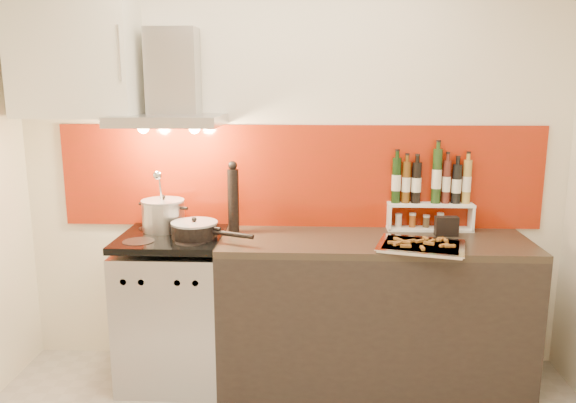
{
  "coord_description": "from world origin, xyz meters",
  "views": [
    {
      "loc": [
        0.14,
        -2.07,
        1.78
      ],
      "look_at": [
        0.0,
        0.95,
        1.15
      ],
      "focal_mm": 35.0,
      "sensor_mm": 36.0,
      "label": 1
    }
  ],
  "objects_px": {
    "saute_pan": "(196,230)",
    "baking_tray": "(421,246)",
    "counter": "(372,311)",
    "pepper_mill": "(233,198)",
    "stock_pot": "(163,215)",
    "range_stove": "(174,309)"
  },
  "relations": [
    {
      "from": "saute_pan",
      "to": "baking_tray",
      "type": "xyz_separation_m",
      "value": [
        1.27,
        -0.12,
        -0.04
      ]
    },
    {
      "from": "counter",
      "to": "pepper_mill",
      "type": "xyz_separation_m",
      "value": [
        -0.84,
        0.11,
        0.66
      ]
    },
    {
      "from": "stock_pot",
      "to": "pepper_mill",
      "type": "bearing_deg",
      "value": 0.54
    },
    {
      "from": "pepper_mill",
      "to": "stock_pot",
      "type": "bearing_deg",
      "value": -179.46
    },
    {
      "from": "pepper_mill",
      "to": "counter",
      "type": "bearing_deg",
      "value": -7.52
    },
    {
      "from": "range_stove",
      "to": "baking_tray",
      "type": "xyz_separation_m",
      "value": [
        1.43,
        -0.18,
        0.47
      ]
    },
    {
      "from": "saute_pan",
      "to": "stock_pot",
      "type": "bearing_deg",
      "value": 144.29
    },
    {
      "from": "range_stove",
      "to": "pepper_mill",
      "type": "height_order",
      "value": "pepper_mill"
    },
    {
      "from": "counter",
      "to": "saute_pan",
      "type": "bearing_deg",
      "value": -176.73
    },
    {
      "from": "pepper_mill",
      "to": "range_stove",
      "type": "bearing_deg",
      "value": -162.04
    },
    {
      "from": "counter",
      "to": "baking_tray",
      "type": "height_order",
      "value": "baking_tray"
    },
    {
      "from": "range_stove",
      "to": "stock_pot",
      "type": "height_order",
      "value": "stock_pot"
    },
    {
      "from": "saute_pan",
      "to": "range_stove",
      "type": "bearing_deg",
      "value": 161.14
    },
    {
      "from": "counter",
      "to": "baking_tray",
      "type": "xyz_separation_m",
      "value": [
        0.23,
        -0.18,
        0.47
      ]
    },
    {
      "from": "counter",
      "to": "baking_tray",
      "type": "bearing_deg",
      "value": -37.73
    },
    {
      "from": "stock_pot",
      "to": "pepper_mill",
      "type": "relative_size",
      "value": 0.59
    },
    {
      "from": "saute_pan",
      "to": "baking_tray",
      "type": "bearing_deg",
      "value": -5.45
    },
    {
      "from": "baking_tray",
      "to": "saute_pan",
      "type": "bearing_deg",
      "value": 174.55
    },
    {
      "from": "pepper_mill",
      "to": "saute_pan",
      "type": "bearing_deg",
      "value": -139.24
    },
    {
      "from": "range_stove",
      "to": "pepper_mill",
      "type": "distance_m",
      "value": 0.77
    },
    {
      "from": "baking_tray",
      "to": "range_stove",
      "type": "bearing_deg",
      "value": 173.0
    },
    {
      "from": "pepper_mill",
      "to": "baking_tray",
      "type": "bearing_deg",
      "value": -15.18
    }
  ]
}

